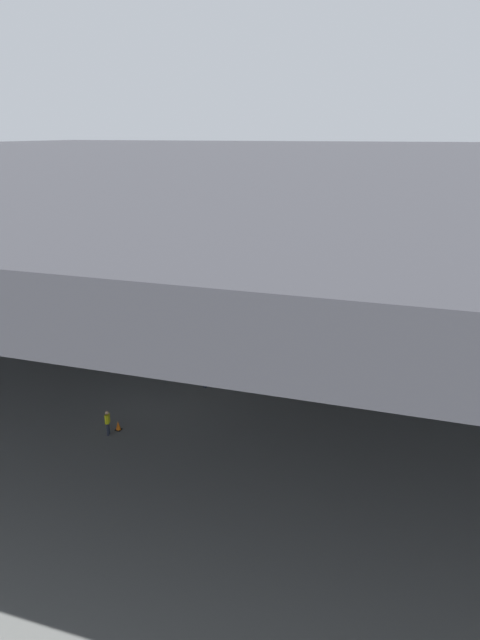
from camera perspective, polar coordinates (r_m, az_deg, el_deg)
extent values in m
plane|color=slate|center=(45.93, 3.33, -3.12)|extent=(110.00, 110.00, 0.00)
cylinder|color=#4C4F54|center=(69.05, -10.24, 10.16)|extent=(1.43, 1.43, 14.24)
cube|color=#38383D|center=(56.10, 7.43, 16.30)|extent=(121.00, 99.00, 1.20)
cube|color=#4C4F54|center=(32.28, -1.41, 12.98)|extent=(115.50, 0.50, 0.70)
cube|color=#4C4F54|center=(72.39, 10.03, 15.90)|extent=(115.50, 0.50, 0.70)
cylinder|color=white|center=(48.07, 2.95, 2.44)|extent=(12.20, 29.80, 4.01)
cone|color=white|center=(35.67, -11.34, -3.83)|extent=(5.12, 5.72, 3.93)
cube|color=black|center=(37.15, -8.62, -1.91)|extent=(4.06, 3.65, 0.88)
cone|color=white|center=(62.45, 11.09, 6.31)|extent=(5.06, 7.11, 3.41)
cube|color=orange|center=(59.32, 10.38, 10.51)|extent=(1.45, 4.26, 6.56)
cube|color=white|center=(58.09, 12.19, 5.51)|extent=(5.81, 4.57, 0.16)
cube|color=white|center=(60.36, 7.26, 6.28)|extent=(5.81, 4.57, 0.16)
cube|color=white|center=(48.33, 16.56, 1.26)|extent=(18.13, 11.68, 0.24)
cylinder|color=#9EA3A8|center=(47.18, 13.33, 0.23)|extent=(3.84, 5.70, 2.48)
cube|color=white|center=(57.74, -3.34, 4.81)|extent=(18.13, 11.68, 0.24)
cylinder|color=#9EA3A8|center=(55.06, -3.05, 3.36)|extent=(3.84, 5.70, 2.48)
cube|color=orange|center=(47.99, 2.96, 2.79)|extent=(11.67, 27.73, 0.16)
cylinder|color=#9EA3A8|center=(41.12, -4.47, -3.95)|extent=(0.20, 0.20, 1.15)
cylinder|color=black|center=(41.44, -4.44, -4.97)|extent=(0.54, 0.95, 0.90)
cylinder|color=#9EA3A8|center=(50.00, 7.20, 0.14)|extent=(0.20, 0.20, 1.15)
cylinder|color=black|center=(50.26, 7.17, -0.73)|extent=(0.54, 0.95, 0.90)
cylinder|color=#9EA3A8|center=(52.44, 2.16, 1.16)|extent=(0.20, 0.20, 1.15)
cylinder|color=black|center=(52.69, 2.15, 0.33)|extent=(0.54, 0.95, 0.90)
cube|color=slate|center=(41.00, -3.94, -5.38)|extent=(4.24, 2.55, 0.70)
cube|color=slate|center=(40.27, -4.00, -2.91)|extent=(3.91, 2.28, 3.20)
cube|color=slate|center=(38.68, -1.95, -1.33)|extent=(1.42, 1.56, 0.12)
cylinder|color=black|center=(38.97, -1.44, -0.39)|extent=(0.06, 0.06, 1.00)
cylinder|color=black|center=(38.06, -2.49, -0.88)|extent=(0.06, 0.06, 1.00)
cylinder|color=black|center=(40.69, -1.51, -5.84)|extent=(0.32, 0.20, 0.30)
cylinder|color=black|center=(39.67, -2.71, -6.53)|extent=(0.32, 0.20, 0.30)
cylinder|color=black|center=(42.52, -5.08, -4.79)|extent=(0.32, 0.20, 0.30)
cylinder|color=black|center=(41.55, -6.30, -5.42)|extent=(0.32, 0.20, 0.30)
cylinder|color=#232838|center=(34.37, -13.39, -10.86)|extent=(0.14, 0.14, 0.78)
cylinder|color=#232838|center=(34.52, -13.31, -10.71)|extent=(0.14, 0.14, 0.78)
cube|color=yellow|center=(34.13, -13.43, -9.81)|extent=(0.30, 0.40, 0.55)
cylinder|color=yellow|center=(33.92, -13.55, -9.95)|extent=(0.09, 0.09, 0.53)
cylinder|color=yellow|center=(34.30, -13.33, -9.59)|extent=(0.09, 0.09, 0.53)
sphere|color=tan|center=(33.94, -13.48, -9.22)|extent=(0.21, 0.21, 0.21)
cylinder|color=#232838|center=(39.26, -3.56, -6.39)|extent=(0.14, 0.14, 0.85)
cylinder|color=#232838|center=(39.38, -3.75, -6.31)|extent=(0.14, 0.14, 0.85)
cube|color=orange|center=(39.02, -3.68, -5.38)|extent=(0.42, 0.35, 0.60)
cylinder|color=orange|center=(38.85, -3.44, -5.43)|extent=(0.09, 0.09, 0.57)
cylinder|color=orange|center=(39.15, -3.92, -5.25)|extent=(0.09, 0.09, 0.57)
sphere|color=#8C6647|center=(38.84, -3.69, -4.80)|extent=(0.23, 0.23, 0.23)
cylinder|color=white|center=(75.50, -6.58, 8.02)|extent=(23.90, 7.65, 3.18)
cone|color=white|center=(73.51, 3.64, 7.81)|extent=(4.34, 3.79, 3.12)
cube|color=black|center=(73.59, 2.07, 8.17)|extent=(2.70, 3.08, 0.70)
cone|color=white|center=(79.62, -16.02, 8.21)|extent=(5.51, 3.63, 2.71)
cube|color=#1972B2|center=(78.29, -14.90, 11.02)|extent=(3.45, 0.90, 5.21)
cube|color=white|center=(80.57, -13.52, 8.65)|extent=(3.33, 4.47, 0.16)
cube|color=white|center=(76.48, -14.67, 8.04)|extent=(3.33, 4.47, 0.16)
cube|color=white|center=(84.36, -7.82, 8.87)|extent=(8.22, 14.17, 0.24)
cylinder|color=#9EA3A8|center=(82.50, -6.91, 8.30)|extent=(4.44, 2.73, 1.97)
cube|color=white|center=(68.84, -11.31, 6.47)|extent=(8.22, 14.17, 0.24)
cylinder|color=#9EA3A8|center=(69.93, -9.52, 6.30)|extent=(4.44, 2.73, 1.97)
cube|color=#1972B2|center=(75.45, -6.58, 8.20)|extent=(22.20, 7.38, 0.16)
cylinder|color=#9EA3A8|center=(74.42, -0.52, 6.46)|extent=(0.20, 0.20, 1.15)
cylinder|color=black|center=(74.59, -0.52, 5.86)|extent=(0.94, 0.47, 0.90)
cylinder|color=#9EA3A8|center=(78.52, -7.80, 6.94)|extent=(0.20, 0.20, 1.15)
cylinder|color=black|center=(78.69, -7.78, 6.37)|extent=(0.94, 0.47, 0.90)
cylinder|color=#9EA3A8|center=(74.39, -8.66, 6.24)|extent=(0.20, 0.20, 1.15)
cylinder|color=black|center=(74.56, -8.63, 5.64)|extent=(0.94, 0.47, 0.90)
cube|color=black|center=(34.98, -12.34, -10.91)|extent=(0.36, 0.36, 0.04)
cone|color=orange|center=(34.84, -12.37, -10.48)|extent=(0.30, 0.30, 0.56)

